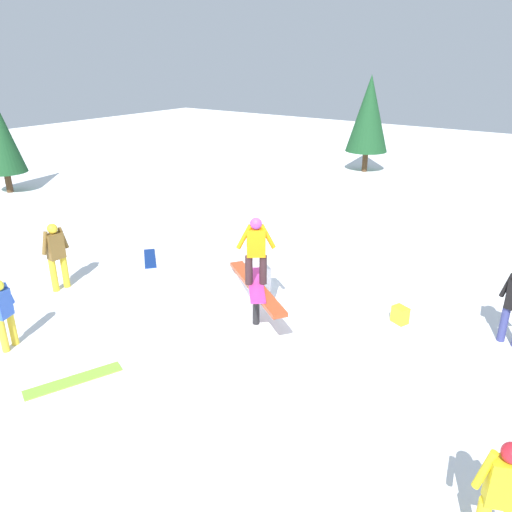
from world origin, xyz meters
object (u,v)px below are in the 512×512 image
Objects in this scene: bystander_yellow at (502,494)px; pine_tree_far at (0,136)px; bystander_brown at (56,253)px; bystander_blue at (3,311)px; loose_snowboard_navy at (150,258)px; main_rider_on_rail at (256,253)px; backpack_on_snow at (400,315)px; rail_feature at (256,291)px; loose_snowboard_lime at (74,380)px; pine_tree_near at (369,114)px.

bystander_yellow is 0.42× the size of pine_tree_far.
pine_tree_far is (-18.39, 5.15, 1.31)m from bystander_yellow.
bystander_yellow is at bearing -93.54° from bystander_brown.
bystander_blue is 4.60m from loose_snowboard_navy.
main_rider_on_rail reaches higher than backpack_on_snow.
backpack_on_snow is at bearing -81.23° from bystander_yellow.
pine_tree_far is (-13.53, 2.65, 0.63)m from main_rider_on_rail.
main_rider_on_rail reaches higher than bystander_yellow.
rail_feature is 2.90m from backpack_on_snow.
pine_tree_far is (-9.04, 3.95, 1.26)m from bystander_brown.
bystander_yellow reaches higher than bystander_blue.
bystander_yellow is (4.86, -2.50, 0.11)m from rail_feature.
bystander_yellow is at bearing 19.63° from loose_snowboard_navy.
rail_feature is at bearing -50.00° from bystander_yellow.
loose_snowboard_lime is 1.19× the size of loose_snowboard_navy.
loose_snowboard_navy is at bearing -90.86° from pine_tree_near.
pine_tree_near reaches higher than bystander_brown.
pine_tree_far reaches higher than bystander_brown.
bystander_blue is at bearing -81.89° from main_rider_on_rail.
rail_feature is at bearing 0.00° from main_rider_on_rail.
loose_snowboard_navy is 9.70m from pine_tree_far.
bystander_brown is at bearing -23.59° from pine_tree_far.
bystander_brown is 2.57m from loose_snowboard_navy.
bystander_yellow is 4.31× the size of backpack_on_snow.
rail_feature is at bearing 115.93° from bystander_blue.
backpack_on_snow is at bearing -62.41° from bystander_brown.
bystander_blue is at bearing -87.05° from pine_tree_near.
bystander_blue is 12.08m from pine_tree_far.
loose_snowboard_navy is (0.31, 2.40, -0.86)m from bystander_brown.
backpack_on_snow reaches higher than loose_snowboard_lime.
bystander_blue is at bearing -99.00° from rail_feature.
main_rider_on_rail is 3.82m from loose_snowboard_lime.
bystander_blue is 0.87× the size of loose_snowboard_lime.
pine_tree_far reaches higher than main_rider_on_rail.
loose_snowboard_navy is (-2.86, 4.36, 0.00)m from loose_snowboard_lime.
bystander_yellow is 9.78m from loose_snowboard_navy.
loose_snowboard_navy is (-1.08, 4.41, -0.74)m from bystander_blue.
pine_tree_near is (0.19, 12.84, 2.50)m from loose_snowboard_navy.
backpack_on_snow is at bearing 87.81° from main_rider_on_rail.
main_rider_on_rail reaches higher than bystander_blue.
loose_snowboard_navy is 0.31× the size of pine_tree_near.
bystander_blue reaches higher than loose_snowboard_navy.
bystander_blue is (1.39, -2.01, -0.12)m from bystander_brown.
bystander_blue is 1.93m from loose_snowboard_lime.
loose_snowboard_navy is at bearing 55.42° from loose_snowboard_lime.
loose_snowboard_navy is 13.09m from pine_tree_near.
loose_snowboard_lime is (-6.19, -0.75, -0.81)m from bystander_yellow.
bystander_brown is at bearing -133.02° from backpack_on_snow.
loose_snowboard_lime is (-1.32, -3.25, -0.70)m from rail_feature.
rail_feature is 5.47m from bystander_yellow.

